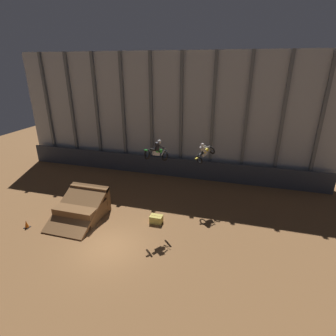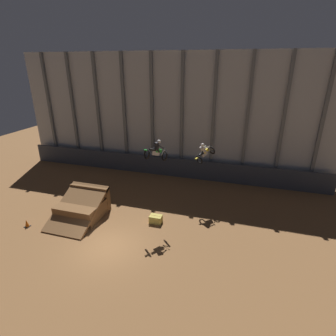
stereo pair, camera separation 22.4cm
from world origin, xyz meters
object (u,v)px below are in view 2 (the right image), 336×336
dirt_ramp (83,206)px  rider_bike_left_air (156,152)px  rider_bike_right_air (205,153)px  traffic_cone_near_ramp (27,223)px  hay_bale_trackside (156,219)px

dirt_ramp → rider_bike_left_air: 7.26m
rider_bike_right_air → dirt_ramp: bearing=-113.7°
dirt_ramp → traffic_cone_near_ramp: size_ratio=7.32×
rider_bike_right_air → traffic_cone_near_ramp: (-11.33, -7.15, -4.09)m
dirt_ramp → rider_bike_right_air: rider_bike_right_air is taller
traffic_cone_near_ramp → rider_bike_left_air: bearing=23.9°
traffic_cone_near_ramp → hay_bale_trackside: (8.62, 3.15, -0.00)m
dirt_ramp → traffic_cone_near_ramp: 3.97m
rider_bike_left_air → traffic_cone_near_ramp: size_ratio=2.92×
hay_bale_trackside → dirt_ramp: bearing=-174.2°
dirt_ramp → rider_bike_left_air: (5.54, 1.22, 4.52)m
dirt_ramp → rider_bike_right_air: size_ratio=2.40×
rider_bike_left_air → hay_bale_trackside: size_ratio=1.86×
rider_bike_right_air → hay_bale_trackside: 6.33m
rider_bike_left_air → traffic_cone_near_ramp: 10.57m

